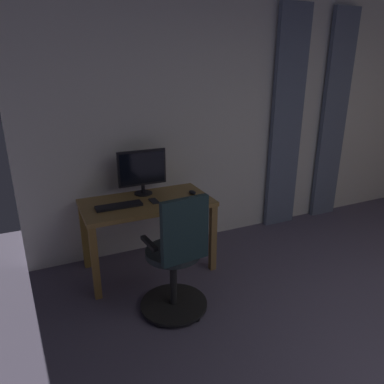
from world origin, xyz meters
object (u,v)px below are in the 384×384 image
object	(u,v)px
computer_monitor	(142,170)
computer_keyboard	(119,206)
office_chair	(177,261)
computer_mouse	(192,192)
cell_phone_by_monitor	(154,201)
desk	(147,211)
cell_phone_face_up	(192,199)

from	to	relation	value
computer_monitor	computer_keyboard	bearing A→B (deg)	39.77
office_chair	computer_mouse	xyz separation A→B (m)	(-0.48, -0.75, 0.26)
computer_monitor	cell_phone_by_monitor	xyz separation A→B (m)	(-0.03, 0.25, -0.24)
desk	computer_monitor	world-z (taller)	computer_monitor
desk	computer_keyboard	world-z (taller)	computer_keyboard
desk	cell_phone_by_monitor	distance (m)	0.13
computer_mouse	cell_phone_face_up	size ratio (longest dim) A/B	0.69
office_chair	computer_keyboard	distance (m)	0.80
desk	cell_phone_face_up	bearing A→B (deg)	159.30
computer_mouse	cell_phone_face_up	distance (m)	0.16
office_chair	computer_keyboard	xyz separation A→B (m)	(0.27, -0.71, 0.25)
computer_keyboard	cell_phone_by_monitor	distance (m)	0.33
computer_monitor	cell_phone_by_monitor	distance (m)	0.35
computer_keyboard	cell_phone_face_up	world-z (taller)	computer_keyboard
desk	computer_keyboard	xyz separation A→B (m)	(0.28, 0.05, 0.12)
cell_phone_face_up	cell_phone_by_monitor	bearing A→B (deg)	-20.20
computer_mouse	cell_phone_face_up	bearing A→B (deg)	65.47
cell_phone_by_monitor	cell_phone_face_up	world-z (taller)	same
desk	computer_mouse	xyz separation A→B (m)	(-0.47, 0.01, 0.12)
cell_phone_by_monitor	cell_phone_face_up	size ratio (longest dim) A/B	1.00
desk	computer_monitor	size ratio (longest dim) A/B	2.52
office_chair	cell_phone_by_monitor	distance (m)	0.76
computer_monitor	computer_keyboard	distance (m)	0.46
cell_phone_face_up	computer_monitor	bearing A→B (deg)	-47.09
cell_phone_by_monitor	cell_phone_face_up	xyz separation A→B (m)	(-0.35, 0.11, 0.00)
office_chair	cell_phone_by_monitor	xyz separation A→B (m)	(-0.07, -0.71, 0.24)
office_chair	computer_keyboard	world-z (taller)	office_chair
cell_phone_by_monitor	computer_keyboard	bearing A→B (deg)	-0.65
desk	cell_phone_face_up	distance (m)	0.45
computer_keyboard	cell_phone_face_up	xyz separation A→B (m)	(-0.68, 0.10, -0.01)
computer_keyboard	computer_mouse	xyz separation A→B (m)	(-0.75, -0.04, 0.01)
desk	computer_mouse	world-z (taller)	computer_mouse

